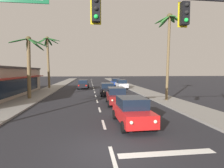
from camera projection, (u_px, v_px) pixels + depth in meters
ground_plane at (111, 150)px, 7.56m from camera, size 220.00×220.00×0.00m
sidewalk_right at (145, 92)px, 28.34m from camera, size 3.20×110.00×0.14m
sidewalk_left at (41, 93)px, 26.35m from camera, size 3.20×110.00×0.14m
lane_markings at (98, 93)px, 27.37m from camera, size 4.28×88.69×0.01m
traffic_signal_mast at (188, 28)px, 7.50m from camera, size 11.18×0.41×7.25m
sedan_lead_at_stop_bar at (132, 111)px, 11.15m from camera, size 2.03×4.48×1.68m
sedan_third_in_queue at (116, 96)px, 17.96m from camera, size 2.05×4.49×1.68m
sedan_fifth_in_queue at (107, 89)px, 24.74m from camera, size 2.00×4.47×1.68m
sedan_oncoming_far at (83, 84)px, 33.86m from camera, size 2.12×4.52×1.68m
sedan_parked_nearest_kerb at (122, 84)px, 34.10m from camera, size 1.97×4.46×1.68m
sedan_parked_mid_kerb at (116, 82)px, 40.09m from camera, size 2.07×4.50×1.68m
palm_left_second at (29, 56)px, 20.80m from camera, size 4.59×4.08×7.29m
palm_left_third at (48, 53)px, 33.73m from camera, size 4.61×4.54×9.74m
palm_right_second at (169, 37)px, 19.32m from camera, size 3.13×3.13×9.43m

